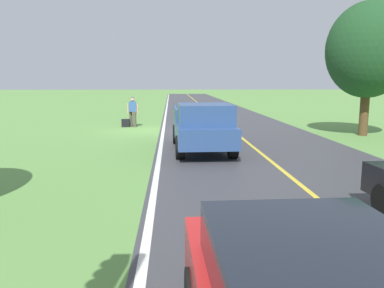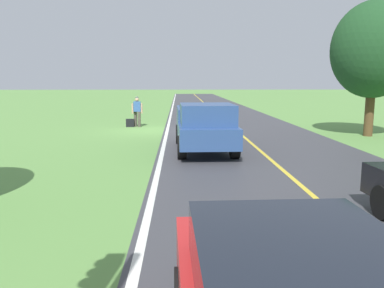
{
  "view_description": "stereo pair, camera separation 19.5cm",
  "coord_description": "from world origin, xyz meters",
  "px_view_note": "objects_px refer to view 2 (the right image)",
  "views": [
    {
      "loc": [
        -1.34,
        20.67,
        2.61
      ],
      "look_at": [
        -1.87,
        10.86,
        1.01
      ],
      "focal_mm": 36.22,
      "sensor_mm": 36.0,
      "label": 1
    },
    {
      "loc": [
        -1.53,
        20.67,
        2.61
      ],
      "look_at": [
        -1.87,
        10.86,
        1.01
      ],
      "focal_mm": 36.22,
      "sensor_mm": 36.0,
      "label": 2
    }
  ],
  "objects_px": {
    "suitcase_carried": "(130,123)",
    "tree_far_side_near": "(374,50)",
    "hitchhiker_walking": "(137,110)",
    "pickup_truck_passing": "(205,126)"
  },
  "relations": [
    {
      "from": "hitchhiker_walking",
      "to": "tree_far_side_near",
      "type": "bearing_deg",
      "value": 159.69
    },
    {
      "from": "suitcase_carried",
      "to": "pickup_truck_passing",
      "type": "bearing_deg",
      "value": 21.5
    },
    {
      "from": "hitchhiker_walking",
      "to": "suitcase_carried",
      "type": "xyz_separation_m",
      "value": [
        0.41,
        0.11,
        -0.75
      ]
    },
    {
      "from": "pickup_truck_passing",
      "to": "hitchhiker_walking",
      "type": "bearing_deg",
      "value": -67.34
    },
    {
      "from": "pickup_truck_passing",
      "to": "tree_far_side_near",
      "type": "height_order",
      "value": "tree_far_side_near"
    },
    {
      "from": "tree_far_side_near",
      "to": "hitchhiker_walking",
      "type": "bearing_deg",
      "value": -20.31
    },
    {
      "from": "suitcase_carried",
      "to": "tree_far_side_near",
      "type": "relative_size",
      "value": 0.07
    },
    {
      "from": "pickup_truck_passing",
      "to": "tree_far_side_near",
      "type": "relative_size",
      "value": 0.86
    },
    {
      "from": "hitchhiker_walking",
      "to": "suitcase_carried",
      "type": "relative_size",
      "value": 3.77
    },
    {
      "from": "hitchhiker_walking",
      "to": "suitcase_carried",
      "type": "bearing_deg",
      "value": 14.78
    }
  ]
}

